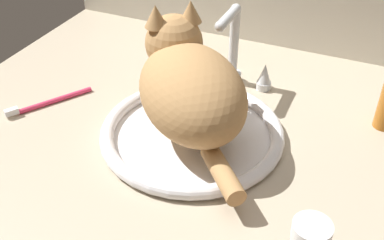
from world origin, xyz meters
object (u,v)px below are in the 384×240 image
object	(u,v)px
faucet	(232,54)
sink_basin	(192,133)
toothbrush	(48,102)
cat	(188,83)

from	to	relation	value
faucet	sink_basin	bearing A→B (deg)	-90.00
sink_basin	toothbrush	world-z (taller)	sink_basin
sink_basin	toothbrush	xyz separation A→B (cm)	(-31.15, -2.01, -0.50)
cat	sink_basin	bearing A→B (deg)	-47.74
faucet	cat	bearing A→B (deg)	-94.21
sink_basin	toothbrush	size ratio (longest dim) A/B	2.15
cat	toothbrush	xyz separation A→B (cm)	(-29.74, -3.56, -9.95)
sink_basin	faucet	distance (cm)	21.54
cat	faucet	bearing A→B (deg)	85.79
sink_basin	toothbrush	distance (cm)	31.22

